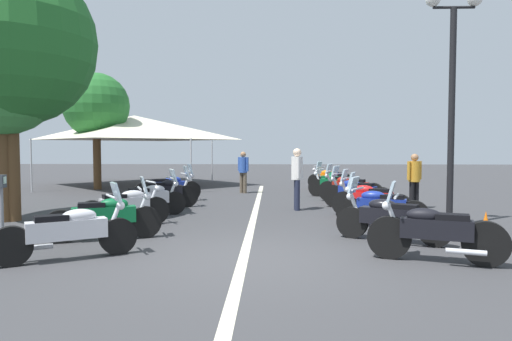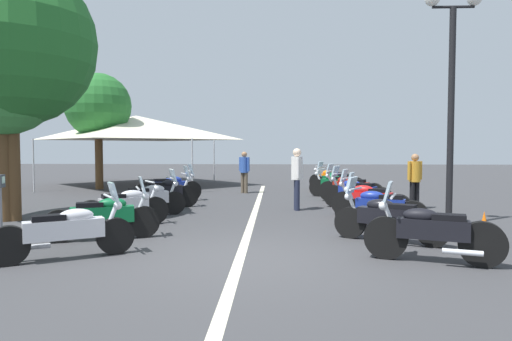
{
  "view_description": "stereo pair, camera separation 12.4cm",
  "coord_description": "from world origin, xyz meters",
  "px_view_note": "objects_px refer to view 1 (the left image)",
  "views": [
    {
      "loc": [
        -7.16,
        -0.44,
        1.76
      ],
      "look_at": [
        5.95,
        0.0,
        1.09
      ],
      "focal_mm": 32.18,
      "sensor_mm": 36.0,
      "label": 1
    },
    {
      "loc": [
        -7.16,
        -0.57,
        1.76
      ],
      "look_at": [
        5.95,
        0.0,
        1.09
      ],
      "focal_mm": 32.18,
      "sensor_mm": 36.0,
      "label": 2
    }
  ],
  "objects_px": {
    "motorcycle_left_row_3": "(149,198)",
    "roadside_tree_0": "(9,42)",
    "motorcycle_right_row_5": "(349,188)",
    "bystander_1": "(414,177)",
    "motorcycle_left_row_4": "(165,192)",
    "motorcycle_left_row_2": "(126,206)",
    "traffic_cone_0": "(486,229)",
    "parking_meter": "(1,198)",
    "event_tent": "(134,128)",
    "motorcycle_right_row_2": "(380,207)",
    "street_lamp_twin_globe": "(453,68)",
    "roadside_tree_1": "(96,106)",
    "motorcycle_left_row_5": "(169,187)",
    "motorcycle_right_row_6": "(336,185)",
    "motorcycle_right_row_4": "(356,192)",
    "motorcycle_right_row_8": "(330,179)",
    "motorcycle_left_row_0": "(69,231)",
    "motorcycle_right_row_3": "(369,199)",
    "roadside_tree_2": "(1,78)",
    "motorcycle_right_row_0": "(434,231)",
    "motorcycle_right_row_7": "(336,181)",
    "motorcycle_left_row_1": "(106,216)",
    "bystander_2": "(297,174)",
    "motorcycle_right_row_1": "(390,217)",
    "bystander_0": "(243,169)"
  },
  "relations": [
    {
      "from": "roadside_tree_0",
      "to": "roadside_tree_1",
      "type": "relative_size",
      "value": 1.29
    },
    {
      "from": "motorcycle_left_row_0",
      "to": "event_tent",
      "type": "xyz_separation_m",
      "value": [
        13.74,
        3.1,
        2.19
      ]
    },
    {
      "from": "motorcycle_left_row_2",
      "to": "motorcycle_right_row_8",
      "type": "bearing_deg",
      "value": 25.04
    },
    {
      "from": "bystander_2",
      "to": "event_tent",
      "type": "distance_m",
      "value": 10.69
    },
    {
      "from": "motorcycle_right_row_2",
      "to": "motorcycle_left_row_3",
      "type": "bearing_deg",
      "value": 5.67
    },
    {
      "from": "motorcycle_right_row_5",
      "to": "roadside_tree_0",
      "type": "height_order",
      "value": "roadside_tree_0"
    },
    {
      "from": "motorcycle_left_row_1",
      "to": "motorcycle_right_row_6",
      "type": "bearing_deg",
      "value": 33.45
    },
    {
      "from": "motorcycle_left_row_0",
      "to": "motorcycle_left_row_3",
      "type": "xyz_separation_m",
      "value": [
        4.55,
        -0.02,
        -0.0
      ]
    },
    {
      "from": "motorcycle_left_row_5",
      "to": "motorcycle_right_row_6",
      "type": "height_order",
      "value": "motorcycle_left_row_5"
    },
    {
      "from": "motorcycle_right_row_5",
      "to": "motorcycle_right_row_6",
      "type": "bearing_deg",
      "value": -51.08
    },
    {
      "from": "motorcycle_right_row_0",
      "to": "motorcycle_left_row_1",
      "type": "bearing_deg",
      "value": 4.75
    },
    {
      "from": "motorcycle_left_row_3",
      "to": "roadside_tree_0",
      "type": "relative_size",
      "value": 0.29
    },
    {
      "from": "motorcycle_left_row_1",
      "to": "roadside_tree_1",
      "type": "relative_size",
      "value": 0.42
    },
    {
      "from": "parking_meter",
      "to": "bystander_0",
      "type": "relative_size",
      "value": 0.81
    },
    {
      "from": "motorcycle_right_row_1",
      "to": "bystander_0",
      "type": "distance_m",
      "value": 9.56
    },
    {
      "from": "motorcycle_right_row_2",
      "to": "street_lamp_twin_globe",
      "type": "relative_size",
      "value": 0.37
    },
    {
      "from": "motorcycle_right_row_8",
      "to": "roadside_tree_2",
      "type": "bearing_deg",
      "value": 73.99
    },
    {
      "from": "bystander_2",
      "to": "traffic_cone_0",
      "type": "bearing_deg",
      "value": -59.89
    },
    {
      "from": "motorcycle_right_row_7",
      "to": "event_tent",
      "type": "relative_size",
      "value": 0.27
    },
    {
      "from": "parking_meter",
      "to": "event_tent",
      "type": "relative_size",
      "value": 0.18
    },
    {
      "from": "motorcycle_right_row_0",
      "to": "roadside_tree_1",
      "type": "distance_m",
      "value": 15.61
    },
    {
      "from": "motorcycle_right_row_1",
      "to": "roadside_tree_2",
      "type": "height_order",
      "value": "roadside_tree_2"
    },
    {
      "from": "motorcycle_right_row_1",
      "to": "street_lamp_twin_globe",
      "type": "bearing_deg",
      "value": -105.14
    },
    {
      "from": "motorcycle_right_row_1",
      "to": "roadside_tree_0",
      "type": "relative_size",
      "value": 0.31
    },
    {
      "from": "motorcycle_left_row_0",
      "to": "motorcycle_right_row_1",
      "type": "xyz_separation_m",
      "value": [
        1.54,
        -5.35,
        0.0
      ]
    },
    {
      "from": "motorcycle_right_row_7",
      "to": "street_lamp_twin_globe",
      "type": "distance_m",
      "value": 8.15
    },
    {
      "from": "motorcycle_left_row_4",
      "to": "parking_meter",
      "type": "relative_size",
      "value": 1.47
    },
    {
      "from": "motorcycle_right_row_0",
      "to": "motorcycle_right_row_5",
      "type": "height_order",
      "value": "motorcycle_right_row_0"
    },
    {
      "from": "motorcycle_right_row_2",
      "to": "traffic_cone_0",
      "type": "bearing_deg",
      "value": 151.92
    },
    {
      "from": "bystander_1",
      "to": "bystander_2",
      "type": "xyz_separation_m",
      "value": [
        -0.36,
        3.35,
        0.1
      ]
    },
    {
      "from": "motorcycle_right_row_3",
      "to": "roadside_tree_2",
      "type": "bearing_deg",
      "value": 33.67
    },
    {
      "from": "bystander_0",
      "to": "motorcycle_left_row_0",
      "type": "bearing_deg",
      "value": -150.92
    },
    {
      "from": "motorcycle_right_row_0",
      "to": "bystander_2",
      "type": "xyz_separation_m",
      "value": [
        5.76,
        1.77,
        0.54
      ]
    },
    {
      "from": "motorcycle_right_row_2",
      "to": "bystander_1",
      "type": "bearing_deg",
      "value": -97.79
    },
    {
      "from": "roadside_tree_2",
      "to": "motorcycle_right_row_8",
      "type": "bearing_deg",
      "value": -45.8
    },
    {
      "from": "motorcycle_right_row_4",
      "to": "traffic_cone_0",
      "type": "relative_size",
      "value": 2.97
    },
    {
      "from": "motorcycle_left_row_0",
      "to": "bystander_1",
      "type": "bearing_deg",
      "value": 8.61
    },
    {
      "from": "motorcycle_right_row_8",
      "to": "event_tent",
      "type": "relative_size",
      "value": 0.27
    },
    {
      "from": "bystander_1",
      "to": "bystander_0",
      "type": "bearing_deg",
      "value": -159.67
    },
    {
      "from": "roadside_tree_0",
      "to": "roadside_tree_2",
      "type": "distance_m",
      "value": 0.88
    },
    {
      "from": "motorcycle_left_row_1",
      "to": "motorcycle_left_row_5",
      "type": "distance_m",
      "value": 6.14
    },
    {
      "from": "street_lamp_twin_globe",
      "to": "roadside_tree_1",
      "type": "height_order",
      "value": "street_lamp_twin_globe"
    },
    {
      "from": "motorcycle_right_row_5",
      "to": "roadside_tree_2",
      "type": "distance_m",
      "value": 10.11
    },
    {
      "from": "bystander_1",
      "to": "motorcycle_right_row_8",
      "type": "bearing_deg",
      "value": 165.65
    },
    {
      "from": "parking_meter",
      "to": "bystander_0",
      "type": "height_order",
      "value": "bystander_0"
    },
    {
      "from": "motorcycle_left_row_5",
      "to": "motorcycle_right_row_4",
      "type": "height_order",
      "value": "motorcycle_right_row_4"
    },
    {
      "from": "motorcycle_left_row_5",
      "to": "street_lamp_twin_globe",
      "type": "distance_m",
      "value": 9.01
    },
    {
      "from": "bystander_1",
      "to": "motorcycle_left_row_4",
      "type": "bearing_deg",
      "value": -119.01
    },
    {
      "from": "motorcycle_left_row_3",
      "to": "motorcycle_right_row_3",
      "type": "bearing_deg",
      "value": -27.75
    },
    {
      "from": "motorcycle_left_row_2",
      "to": "traffic_cone_0",
      "type": "height_order",
      "value": "motorcycle_left_row_2"
    }
  ]
}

